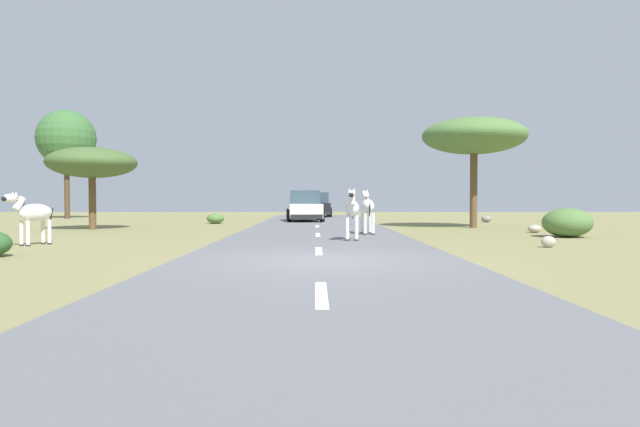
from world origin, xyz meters
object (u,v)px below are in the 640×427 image
(zebra_2, at_px, (367,207))
(rock_0, at_px, (548,242))
(zebra_1, at_px, (33,213))
(rock_1, at_px, (486,219))
(tree_3, at_px, (474,136))
(bush_3, at_px, (215,218))
(bush_0, at_px, (567,223))
(car_0, at_px, (317,205))
(car_1, at_px, (305,207))
(rock_2, at_px, (535,229))
(zebra_0, at_px, (352,209))
(tree_2, at_px, (66,139))
(tree_1, at_px, (92,163))

(zebra_2, height_order, rock_0, zebra_2)
(zebra_1, height_order, rock_1, zebra_1)
(tree_3, xyz_separation_m, bush_3, (-12.45, 4.33, -3.85))
(zebra_1, bearing_deg, bush_0, -143.92)
(car_0, relative_size, car_1, 0.99)
(zebra_1, relative_size, rock_2, 2.98)
(zebra_2, relative_size, bush_3, 1.87)
(zebra_0, bearing_deg, zebra_1, 12.74)
(rock_0, distance_m, rock_2, 6.91)
(zebra_2, bearing_deg, tree_3, 42.45)
(zebra_0, xyz_separation_m, rock_1, (8.45, 14.02, -0.79))
(zebra_1, bearing_deg, tree_2, -42.80)
(bush_3, height_order, rock_1, bush_3)
(car_0, height_order, rock_1, car_0)
(zebra_1, xyz_separation_m, tree_1, (-1.62, 8.11, 1.94))
(zebra_0, height_order, tree_1, tree_1)
(zebra_0, bearing_deg, rock_2, -143.53)
(tree_3, bearing_deg, car_0, 115.52)
(rock_0, bearing_deg, rock_1, 78.31)
(car_1, relative_size, tree_1, 1.20)
(zebra_0, height_order, zebra_2, zebra_2)
(bush_0, bearing_deg, tree_3, 102.87)
(zebra_0, xyz_separation_m, car_1, (-1.74, 14.84, -0.14))
(bush_0, bearing_deg, zebra_0, -165.37)
(tree_2, xyz_separation_m, bush_0, (25.12, -18.14, -4.80))
(bush_3, bearing_deg, tree_3, -19.17)
(zebra_1, height_order, rock_0, zebra_1)
(tree_1, distance_m, tree_2, 15.18)
(tree_3, bearing_deg, rock_2, -69.64)
(zebra_0, xyz_separation_m, tree_3, (6.04, 8.14, 3.13))
(tree_3, relative_size, bush_3, 5.43)
(car_0, distance_m, car_1, 8.15)
(tree_1, relative_size, bush_0, 2.24)
(zebra_0, xyz_separation_m, zebra_1, (-9.01, -1.25, -0.09))
(tree_2, bearing_deg, car_1, -18.21)
(zebra_0, height_order, rock_2, zebra_0)
(car_0, bearing_deg, tree_1, 57.37)
(tree_3, height_order, rock_1, tree_3)
(tree_1, distance_m, bush_3, 7.47)
(rock_0, bearing_deg, car_0, 103.89)
(zebra_1, distance_m, bush_3, 13.97)
(tree_1, distance_m, bush_0, 18.89)
(car_1, bearing_deg, rock_2, 127.39)
(tree_1, bearing_deg, tree_3, 4.39)
(rock_1, bearing_deg, rock_2, -96.45)
(bush_3, xyz_separation_m, rock_0, (11.55, -14.47, -0.12))
(tree_2, height_order, rock_1, tree_2)
(rock_0, bearing_deg, tree_3, 84.91)
(rock_0, bearing_deg, tree_2, 135.92)
(zebra_0, distance_m, zebra_2, 3.00)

